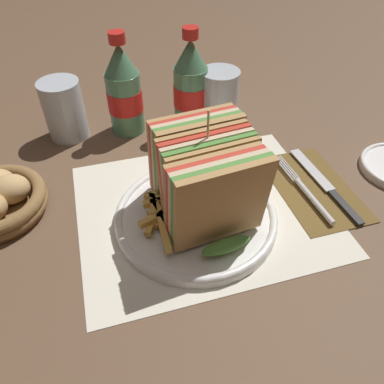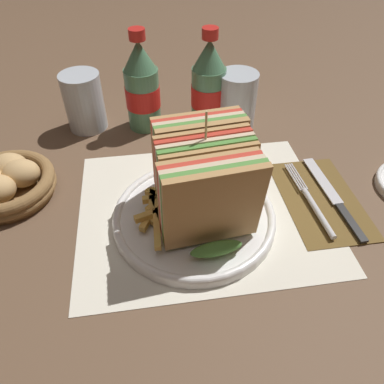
{
  "view_description": "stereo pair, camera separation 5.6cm",
  "coord_description": "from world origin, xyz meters",
  "px_view_note": "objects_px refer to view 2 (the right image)",
  "views": [
    {
      "loc": [
        -0.09,
        -0.37,
        0.42
      ],
      "look_at": [
        0.02,
        0.02,
        0.04
      ],
      "focal_mm": 35.0,
      "sensor_mm": 36.0,
      "label": 1
    },
    {
      "loc": [
        -0.04,
        -0.39,
        0.42
      ],
      "look_at": [
        0.02,
        0.02,
        0.04
      ],
      "focal_mm": 35.0,
      "sensor_mm": 36.0,
      "label": 2
    }
  ],
  "objects_px": {
    "fork": "(313,204)",
    "coke_bottle_near": "(142,88)",
    "club_sandwich": "(205,179)",
    "glass_near": "(236,104)",
    "plate_main": "(194,215)",
    "coke_bottle_far": "(208,87)",
    "knife": "(334,197)",
    "glass_far": "(85,105)",
    "bread_basket": "(5,183)"
  },
  "relations": [
    {
      "from": "fork",
      "to": "glass_far",
      "type": "bearing_deg",
      "value": 138.28
    },
    {
      "from": "knife",
      "to": "plate_main",
      "type": "bearing_deg",
      "value": -179.75
    },
    {
      "from": "knife",
      "to": "glass_far",
      "type": "distance_m",
      "value": 0.49
    },
    {
      "from": "knife",
      "to": "glass_far",
      "type": "bearing_deg",
      "value": 142.6
    },
    {
      "from": "knife",
      "to": "fork",
      "type": "bearing_deg",
      "value": -163.27
    },
    {
      "from": "knife",
      "to": "bread_basket",
      "type": "height_order",
      "value": "bread_basket"
    },
    {
      "from": "fork",
      "to": "coke_bottle_near",
      "type": "relative_size",
      "value": 0.9
    },
    {
      "from": "plate_main",
      "to": "coke_bottle_far",
      "type": "xyz_separation_m",
      "value": [
        0.07,
        0.26,
        0.07
      ]
    },
    {
      "from": "plate_main",
      "to": "fork",
      "type": "bearing_deg",
      "value": -0.8
    },
    {
      "from": "club_sandwich",
      "to": "fork",
      "type": "height_order",
      "value": "club_sandwich"
    },
    {
      "from": "plate_main",
      "to": "glass_near",
      "type": "xyz_separation_m",
      "value": [
        0.12,
        0.25,
        0.04
      ]
    },
    {
      "from": "fork",
      "to": "coke_bottle_near",
      "type": "xyz_separation_m",
      "value": [
        -0.25,
        0.28,
        0.07
      ]
    },
    {
      "from": "club_sandwich",
      "to": "glass_near",
      "type": "bearing_deg",
      "value": 66.81
    },
    {
      "from": "club_sandwich",
      "to": "coke_bottle_near",
      "type": "height_order",
      "value": "coke_bottle_near"
    },
    {
      "from": "plate_main",
      "to": "club_sandwich",
      "type": "height_order",
      "value": "club_sandwich"
    },
    {
      "from": "plate_main",
      "to": "glass_far",
      "type": "relative_size",
      "value": 2.18
    },
    {
      "from": "coke_bottle_near",
      "to": "glass_far",
      "type": "distance_m",
      "value": 0.12
    },
    {
      "from": "plate_main",
      "to": "coke_bottle_far",
      "type": "relative_size",
      "value": 1.27
    },
    {
      "from": "bread_basket",
      "to": "fork",
      "type": "bearing_deg",
      "value": -12.53
    },
    {
      "from": "plate_main",
      "to": "club_sandwich",
      "type": "bearing_deg",
      "value": -10.4
    },
    {
      "from": "coke_bottle_far",
      "to": "bread_basket",
      "type": "distance_m",
      "value": 0.4
    },
    {
      "from": "glass_far",
      "to": "coke_bottle_far",
      "type": "bearing_deg",
      "value": -6.27
    },
    {
      "from": "club_sandwich",
      "to": "glass_far",
      "type": "relative_size",
      "value": 1.67
    },
    {
      "from": "fork",
      "to": "bread_basket",
      "type": "bearing_deg",
      "value": 164.8
    },
    {
      "from": "plate_main",
      "to": "glass_far",
      "type": "xyz_separation_m",
      "value": [
        -0.17,
        0.29,
        0.04
      ]
    },
    {
      "from": "plate_main",
      "to": "coke_bottle_far",
      "type": "distance_m",
      "value": 0.28
    },
    {
      "from": "coke_bottle_far",
      "to": "glass_near",
      "type": "height_order",
      "value": "coke_bottle_far"
    },
    {
      "from": "knife",
      "to": "coke_bottle_near",
      "type": "bearing_deg",
      "value": 134.55
    },
    {
      "from": "club_sandwich",
      "to": "fork",
      "type": "xyz_separation_m",
      "value": [
        0.17,
        -0.0,
        -0.07
      ]
    },
    {
      "from": "plate_main",
      "to": "fork",
      "type": "xyz_separation_m",
      "value": [
        0.19,
        -0.0,
        -0.0
      ]
    },
    {
      "from": "plate_main",
      "to": "knife",
      "type": "distance_m",
      "value": 0.23
    },
    {
      "from": "club_sandwich",
      "to": "coke_bottle_far",
      "type": "xyz_separation_m",
      "value": [
        0.05,
        0.27,
        0.0
      ]
    },
    {
      "from": "knife",
      "to": "glass_near",
      "type": "distance_m",
      "value": 0.26
    },
    {
      "from": "glass_near",
      "to": "glass_far",
      "type": "distance_m",
      "value": 0.3
    },
    {
      "from": "glass_near",
      "to": "club_sandwich",
      "type": "bearing_deg",
      "value": -113.19
    },
    {
      "from": "plate_main",
      "to": "knife",
      "type": "xyz_separation_m",
      "value": [
        0.23,
        0.01,
        -0.0
      ]
    },
    {
      "from": "glass_near",
      "to": "glass_far",
      "type": "bearing_deg",
      "value": 172.29
    },
    {
      "from": "coke_bottle_near",
      "to": "bread_basket",
      "type": "bearing_deg",
      "value": -143.34
    },
    {
      "from": "fork",
      "to": "coke_bottle_near",
      "type": "height_order",
      "value": "coke_bottle_near"
    },
    {
      "from": "plate_main",
      "to": "coke_bottle_near",
      "type": "xyz_separation_m",
      "value": [
        -0.06,
        0.28,
        0.07
      ]
    },
    {
      "from": "fork",
      "to": "glass_far",
      "type": "xyz_separation_m",
      "value": [
        -0.36,
        0.29,
        0.04
      ]
    },
    {
      "from": "knife",
      "to": "glass_near",
      "type": "bearing_deg",
      "value": 111.46
    },
    {
      "from": "bread_basket",
      "to": "knife",
      "type": "bearing_deg",
      "value": -10.05
    },
    {
      "from": "knife",
      "to": "bread_basket",
      "type": "relative_size",
      "value": 1.26
    },
    {
      "from": "plate_main",
      "to": "glass_near",
      "type": "height_order",
      "value": "glass_near"
    },
    {
      "from": "glass_near",
      "to": "plate_main",
      "type": "bearing_deg",
      "value": -116.08
    },
    {
      "from": "coke_bottle_far",
      "to": "glass_near",
      "type": "distance_m",
      "value": 0.07
    },
    {
      "from": "bread_basket",
      "to": "plate_main",
      "type": "bearing_deg",
      "value": -19.65
    },
    {
      "from": "plate_main",
      "to": "coke_bottle_far",
      "type": "bearing_deg",
      "value": 75.52
    },
    {
      "from": "plate_main",
      "to": "coke_bottle_near",
      "type": "distance_m",
      "value": 0.29
    }
  ]
}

